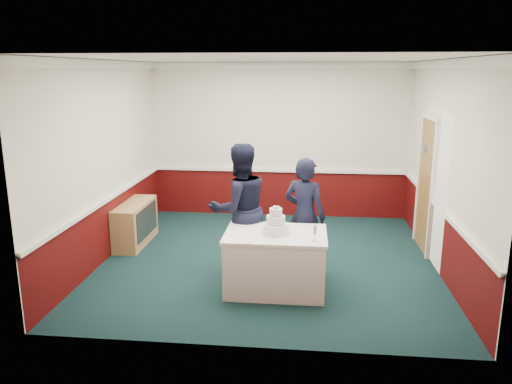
# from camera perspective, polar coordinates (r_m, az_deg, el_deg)

# --- Properties ---
(ground) EXTENTS (5.00, 5.00, 0.00)m
(ground) POSITION_cam_1_polar(r_m,az_deg,el_deg) (7.75, 1.39, -7.78)
(ground) COLOR black
(ground) RESTS_ON ground
(room_shell) EXTENTS (5.00, 5.00, 3.00)m
(room_shell) POSITION_cam_1_polar(r_m,az_deg,el_deg) (7.87, 2.41, 7.32)
(room_shell) COLOR silver
(room_shell) RESTS_ON ground
(sideboard) EXTENTS (0.41, 1.20, 0.70)m
(sideboard) POSITION_cam_1_polar(r_m,az_deg,el_deg) (8.60, -13.62, -3.51)
(sideboard) COLOR #A27F4E
(sideboard) RESTS_ON ground
(cake_table) EXTENTS (1.32, 0.92, 0.79)m
(cake_table) POSITION_cam_1_polar(r_m,az_deg,el_deg) (6.63, 2.23, -7.88)
(cake_table) COLOR white
(cake_table) RESTS_ON ground
(wedding_cake) EXTENTS (0.35, 0.35, 0.36)m
(wedding_cake) POSITION_cam_1_polar(r_m,az_deg,el_deg) (6.46, 2.27, -3.77)
(wedding_cake) COLOR white
(wedding_cake) RESTS_ON cake_table
(cake_knife) EXTENTS (0.02, 0.22, 0.00)m
(cake_knife) POSITION_cam_1_polar(r_m,az_deg,el_deg) (6.31, 1.87, -5.23)
(cake_knife) COLOR silver
(cake_knife) RESTS_ON cake_table
(champagne_flute) EXTENTS (0.05, 0.05, 0.21)m
(champagne_flute) POSITION_cam_1_polar(r_m,az_deg,el_deg) (6.18, 6.74, -4.42)
(champagne_flute) COLOR silver
(champagne_flute) RESTS_ON cake_table
(person_man) EXTENTS (1.14, 1.06, 1.87)m
(person_man) POSITION_cam_1_polar(r_m,az_deg,el_deg) (7.08, -1.89, -1.93)
(person_man) COLOR black
(person_man) RESTS_ON ground
(person_woman) EXTENTS (0.72, 0.61, 1.68)m
(person_woman) POSITION_cam_1_polar(r_m,az_deg,el_deg) (7.09, 5.58, -2.73)
(person_woman) COLOR black
(person_woman) RESTS_ON ground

